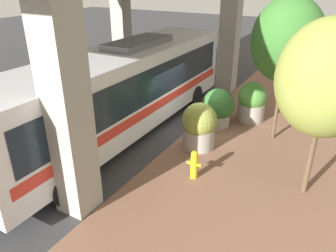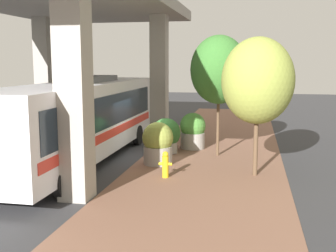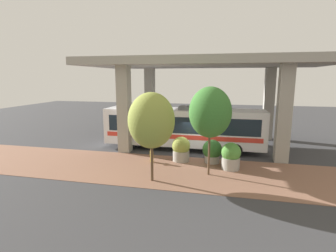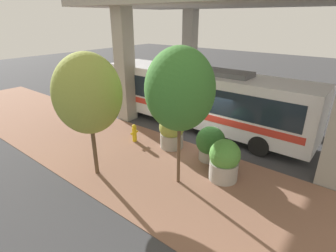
# 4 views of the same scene
# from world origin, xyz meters

# --- Properties ---
(ground_plane) EXTENTS (80.00, 80.00, 0.00)m
(ground_plane) POSITION_xyz_m (0.00, 0.00, 0.00)
(ground_plane) COLOR #38383A
(ground_plane) RESTS_ON ground
(sidewalk_strip) EXTENTS (6.00, 40.00, 0.02)m
(sidewalk_strip) POSITION_xyz_m (-3.00, 0.00, 0.01)
(sidewalk_strip) COLOR #845B47
(sidewalk_strip) RESTS_ON ground
(overpass) EXTENTS (9.40, 19.59, 7.33)m
(overpass) POSITION_xyz_m (4.00, 0.00, 6.43)
(overpass) COLOR #9E998E
(overpass) RESTS_ON ground
(bus) EXTENTS (2.81, 12.76, 3.55)m
(bus) POSITION_xyz_m (2.20, 1.40, 1.93)
(bus) COLOR silver
(bus) RESTS_ON ground
(fire_hydrant) EXTENTS (0.49, 0.23, 0.98)m
(fire_hydrant) POSITION_xyz_m (-1.68, 2.98, 0.49)
(fire_hydrant) COLOR gold
(fire_hydrant) RESTS_ON ground
(planter_front) EXTENTS (1.27, 1.27, 1.75)m
(planter_front) POSITION_xyz_m (-0.95, 1.04, 0.87)
(planter_front) COLOR #9E998E
(planter_front) RESTS_ON ground
(planter_middle) EXTENTS (1.24, 1.24, 1.75)m
(planter_middle) POSITION_xyz_m (-1.91, -2.36, 0.87)
(planter_middle) COLOR #9E998E
(planter_middle) RESTS_ON ground
(planter_back) EXTENTS (1.34, 1.34, 1.62)m
(planter_back) POSITION_xyz_m (-0.85, -1.12, 0.82)
(planter_back) COLOR #9E998E
(planter_back) RESTS_ON ground
(street_tree_near) EXTENTS (2.59, 2.59, 5.05)m
(street_tree_near) POSITION_xyz_m (-4.85, 2.04, 3.49)
(street_tree_near) COLOR brown
(street_tree_near) RESTS_ON ground
(street_tree_far) EXTENTS (2.49, 2.49, 5.32)m
(street_tree_far) POSITION_xyz_m (-3.22, -1.05, 3.82)
(street_tree_far) COLOR brown
(street_tree_far) RESTS_ON ground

